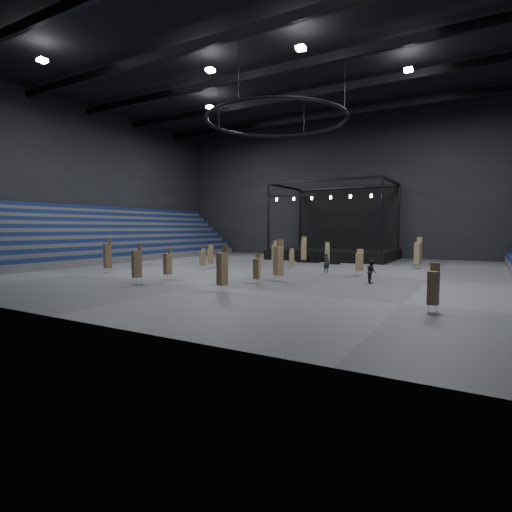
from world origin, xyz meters
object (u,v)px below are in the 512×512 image
Objects in this scene: flight_case_mid at (313,259)px; chair_stack_9 at (275,252)px; stage at (336,247)px; chair_stack_4 at (108,255)px; flight_case_right at (333,260)px; crew_member at (372,272)px; flight_case_left at (302,259)px; chair_stack_5 at (418,253)px; chair_stack_2 at (360,262)px; chair_stack_13 at (278,260)px; chair_stack_14 at (327,254)px; chair_stack_3 at (257,268)px; chair_stack_10 at (222,268)px; man_center at (326,263)px; chair_stack_1 at (292,258)px; chair_stack_6 at (433,287)px; chair_stack_11 at (168,263)px; chair_stack_12 at (211,256)px; chair_stack_8 at (137,263)px; chair_stack_0 at (304,250)px; chair_stack_7 at (203,258)px.

chair_stack_9 reaches higher than flight_case_mid.
chair_stack_4 is at bearing -114.64° from stage.
crew_member is (7.05, -12.62, 0.37)m from flight_case_right.
chair_stack_5 reaches higher than flight_case_left.
chair_stack_13 is at bearing -128.46° from chair_stack_2.
chair_stack_14 is 11.82m from crew_member.
chair_stack_10 is (-0.05, -3.98, 0.36)m from chair_stack_3.
chair_stack_13 is 1.84× the size of man_center.
flight_case_mid is at bearing 77.74° from chair_stack_1.
chair_stack_2 is at bearing -70.33° from chair_stack_14.
chair_stack_6 is (15.54, -21.25, 0.77)m from flight_case_left.
chair_stack_1 is at bearing -129.16° from chair_stack_5.
flight_case_left is 0.55× the size of chair_stack_3.
chair_stack_11 is 16.63m from chair_stack_14.
chair_stack_12 is at bearing 174.38° from chair_stack_13.
chair_stack_4 is 18.40m from man_center.
chair_stack_5 reaches higher than chair_stack_6.
chair_stack_4 is (-11.38, -24.80, 0.03)m from stage.
flight_case_mid is at bearing 95.24° from chair_stack_3.
chair_stack_3 is 9.23m from man_center.
chair_stack_10 is 13.19m from man_center.
flight_case_left is (-1.54, -6.97, -1.08)m from stage.
chair_stack_4 reaches higher than chair_stack_10.
chair_stack_8 is 1.17× the size of chair_stack_11.
flight_case_left is 21.69m from chair_stack_10.
chair_stack_14 is (6.68, 15.23, 0.03)m from chair_stack_11.
chair_stack_5 is at bearing -30.68° from crew_member.
flight_case_right is 12.95m from chair_stack_12.
chair_stack_3 is at bearing -76.23° from flight_case_left.
flight_case_left is 0.38× the size of chair_stack_13.
stage reaches higher than chair_stack_1.
chair_stack_6 is 0.82× the size of chair_stack_8.
chair_stack_13 reaches higher than flight_case_mid.
stage reaches higher than chair_stack_9.
chair_stack_11 is at bearing -109.67° from chair_stack_5.
chair_stack_0 is 1.35× the size of chair_stack_2.
chair_stack_7 is at bearing -135.44° from chair_stack_0.
chair_stack_13 is 12.07m from chair_stack_14.
chair_stack_6 reaches higher than flight_case_right.
chair_stack_14 is (-0.75, 12.04, -0.27)m from chair_stack_13.
stage is 31.51m from chair_stack_6.
chair_stack_13 is (7.68, 5.91, 0.10)m from chair_stack_8.
chair_stack_8 is (2.13, -9.94, 0.37)m from chair_stack_7.
chair_stack_12 reaches higher than flight_case_mid.
chair_stack_14 is at bearing -144.97° from chair_stack_5.
flight_case_left is at bearing -165.25° from chair_stack_5.
stage is 15.75m from man_center.
chair_stack_3 is at bearing -60.73° from chair_stack_12.
chair_stack_0 is 1.79× the size of man_center.
chair_stack_3 is 0.93× the size of chair_stack_6.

